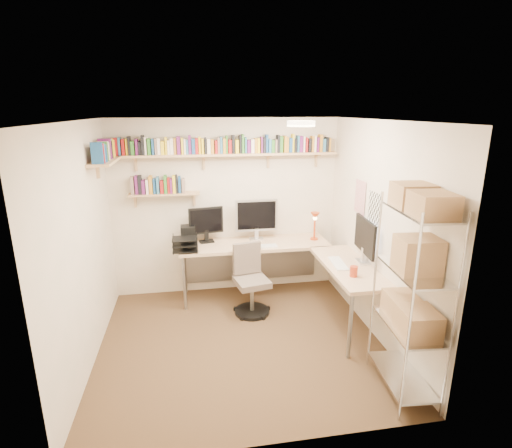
{
  "coord_description": "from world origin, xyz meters",
  "views": [
    {
      "loc": [
        -0.5,
        -4.05,
        2.61
      ],
      "look_at": [
        0.27,
        0.55,
        1.26
      ],
      "focal_mm": 28.0,
      "sensor_mm": 36.0,
      "label": 1
    }
  ],
  "objects": [
    {
      "name": "wall_shelves",
      "position": [
        -0.42,
        1.3,
        2.02
      ],
      "size": [
        3.12,
        1.09,
        0.8
      ],
      "color": "tan",
      "rests_on": "ground"
    },
    {
      "name": "wire_rack",
      "position": [
        1.42,
        -1.07,
        1.27
      ],
      "size": [
        0.47,
        0.84,
        1.98
      ],
      "rotation": [
        0.0,
        0.0,
        -0.09
      ],
      "color": "silver",
      "rests_on": "ground"
    },
    {
      "name": "room_shell",
      "position": [
        0.0,
        0.0,
        1.55
      ],
      "size": [
        3.24,
        3.04,
        2.52
      ],
      "color": "#F3DBC6",
      "rests_on": "ground"
    },
    {
      "name": "corner_desk",
      "position": [
        0.5,
        0.92,
        0.8
      ],
      "size": [
        2.48,
        2.05,
        1.4
      ],
      "color": "beige",
      "rests_on": "ground"
    },
    {
      "name": "ground",
      "position": [
        0.0,
        0.0,
        0.0
      ],
      "size": [
        3.2,
        3.2,
        0.0
      ],
      "primitive_type": "plane",
      "color": "#48321E",
      "rests_on": "ground"
    },
    {
      "name": "office_chair",
      "position": [
        0.23,
        0.72,
        0.39
      ],
      "size": [
        0.49,
        0.5,
        0.93
      ],
      "rotation": [
        0.0,
        0.0,
        0.2
      ],
      "color": "black",
      "rests_on": "ground"
    }
  ]
}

